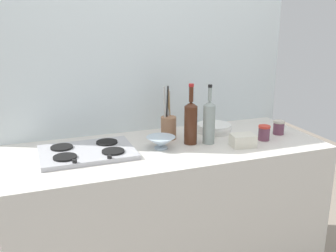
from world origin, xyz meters
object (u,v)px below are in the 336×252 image
Objects in this scene: utensil_crock at (168,126)px; condiment_jar_front at (264,133)px; plate_stack at (214,128)px; wine_bottle_mid_left at (190,121)px; wine_bottle_leftmost at (209,121)px; mixing_bowl at (161,142)px; stovetop_hob at (87,152)px; condiment_jar_rear at (279,127)px; butter_dish at (243,140)px.

utensil_crock is 3.63× the size of condiment_jar_front.
condiment_jar_front is (0.20, -0.25, 0.02)m from plate_stack.
wine_bottle_mid_left is at bearing 167.19° from condiment_jar_front.
utensil_crock reaches higher than condiment_jar_front.
wine_bottle_mid_left is (-0.10, 0.03, 0.00)m from wine_bottle_leftmost.
wine_bottle_mid_left is (-0.23, -0.15, 0.11)m from plate_stack.
utensil_crock is at bearing 56.33° from mixing_bowl.
wine_bottle_mid_left is at bearing -54.65° from utensil_crock.
stovetop_hob is 1.54× the size of utensil_crock.
plate_stack is at bearing 54.35° from wine_bottle_leftmost.
wine_bottle_leftmost reaches higher than stovetop_hob.
plate_stack is (0.83, 0.13, 0.01)m from stovetop_hob.
mixing_bowl is 1.84× the size of condiment_jar_front.
wine_bottle_mid_left reaches higher than condiment_jar_rear.
stovetop_hob is 5.58× the size of condiment_jar_front.
butter_dish is (0.26, -0.15, -0.10)m from wine_bottle_mid_left.
plate_stack is at bearing 32.64° from wine_bottle_mid_left.
wine_bottle_mid_left reaches higher than utensil_crock.
plate_stack is at bearing 4.49° from utensil_crock.
plate_stack is 0.30m from butter_dish.
condiment_jar_rear is at bearing -27.02° from plate_stack.
mixing_bowl is 0.63m from condiment_jar_front.
condiment_jar_rear is (0.78, -0.00, 0.01)m from mixing_bowl.
butter_dish is 0.45m from utensil_crock.
wine_bottle_mid_left reaches higher than wine_bottle_leftmost.
utensil_crock is (0.10, 0.15, 0.04)m from mixing_bowl.
wine_bottle_mid_left is at bearing -2.19° from stovetop_hob.
condiment_jar_rear is at bearing -0.20° from mixing_bowl.
stovetop_hob is at bearing 177.81° from wine_bottle_mid_left.
condiment_jar_rear is (0.35, -0.18, 0.02)m from plate_stack.
plate_stack is 0.25m from wine_bottle_leftmost.
mixing_bowl is at bearing 164.59° from butter_dish.
stovetop_hob is 1.04m from condiment_jar_front.
wine_bottle_leftmost reaches higher than mixing_bowl.
butter_dish reaches higher than stovetop_hob.
stovetop_hob is at bearing -171.25° from plate_stack.
condiment_jar_front is at bearing -10.85° from wine_bottle_leftmost.
stovetop_hob is at bearing 172.78° from mixing_bowl.
wine_bottle_mid_left is 0.60m from condiment_jar_rear.
wine_bottle_leftmost is (-0.13, -0.19, 0.11)m from plate_stack.
mixing_bowl reaches higher than stovetop_hob.
utensil_crock is at bearing 11.44° from stovetop_hob.
stovetop_hob is at bearing 168.40° from butter_dish.
plate_stack is at bearing 22.78° from mixing_bowl.
butter_dish is at bearing -36.56° from wine_bottle_leftmost.
utensil_crock is (-0.35, 0.28, 0.05)m from butter_dish.
utensil_crock is at bearing -175.51° from plate_stack.
condiment_jar_rear is (1.18, -0.05, 0.03)m from stovetop_hob.
plate_stack is 0.33m from utensil_crock.
butter_dish is 0.35m from condiment_jar_rear.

